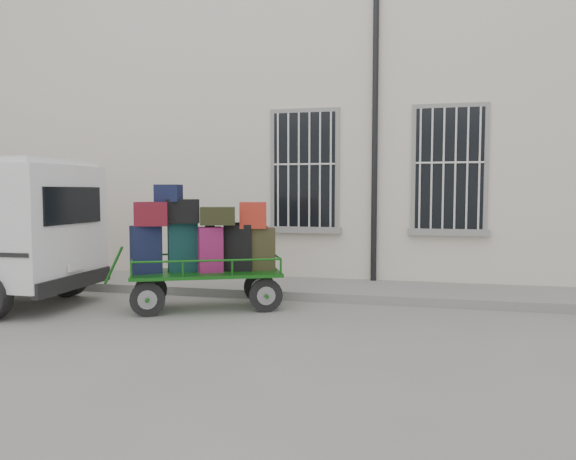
# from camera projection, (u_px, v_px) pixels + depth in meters

# --- Properties ---
(ground) EXTENTS (80.00, 80.00, 0.00)m
(ground) POSITION_uv_depth(u_px,v_px,m) (289.00, 320.00, 8.04)
(ground) COLOR slate
(ground) RESTS_ON ground
(building) EXTENTS (24.00, 5.15, 6.00)m
(building) POSITION_uv_depth(u_px,v_px,m) (343.00, 142.00, 13.16)
(building) COLOR beige
(building) RESTS_ON ground
(sidewalk) EXTENTS (24.00, 1.70, 0.15)m
(sidewalk) POSITION_uv_depth(u_px,v_px,m) (317.00, 289.00, 10.17)
(sidewalk) COLOR gray
(sidewalk) RESTS_ON ground
(luggage_cart) EXTENTS (2.66, 1.86, 1.94)m
(luggage_cart) POSITION_uv_depth(u_px,v_px,m) (203.00, 247.00, 8.70)
(luggage_cart) COLOR black
(luggage_cart) RESTS_ON ground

